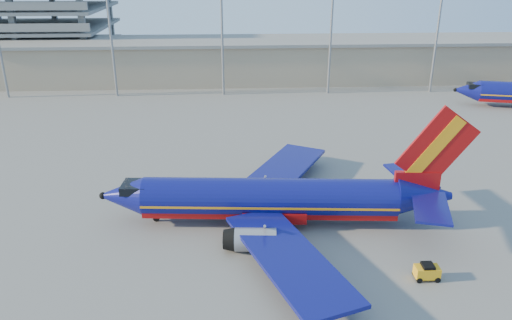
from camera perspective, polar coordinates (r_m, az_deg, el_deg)
The scene contains 4 objects.
ground at distance 52.73m, azimuth 1.45°, elevation -4.95°, with size 220.00×220.00×0.00m, color slate.
terminal_building at distance 107.57m, azimuth 4.43°, elevation 11.43°, with size 122.00×16.00×8.50m.
aircraft_main at distance 47.91m, azimuth 2.53°, elevation -4.47°, with size 35.21×33.78×11.92m.
baggage_tug at distance 43.00m, azimuth 18.96°, elevation -11.94°, with size 1.95×1.19×1.39m.
Camera 1 is at (-3.89, -46.87, 23.85)m, focal length 35.00 mm.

